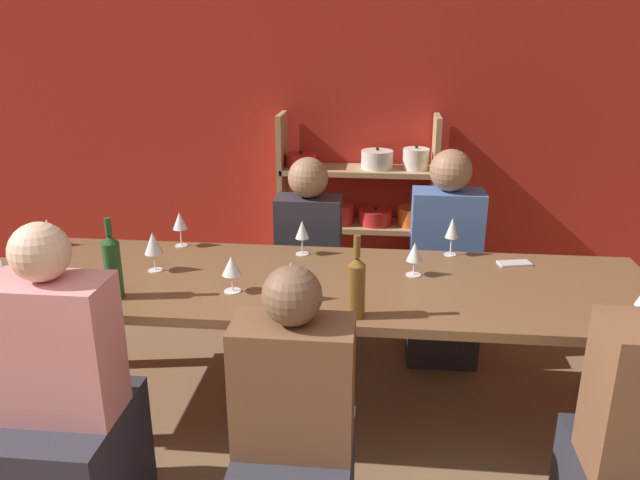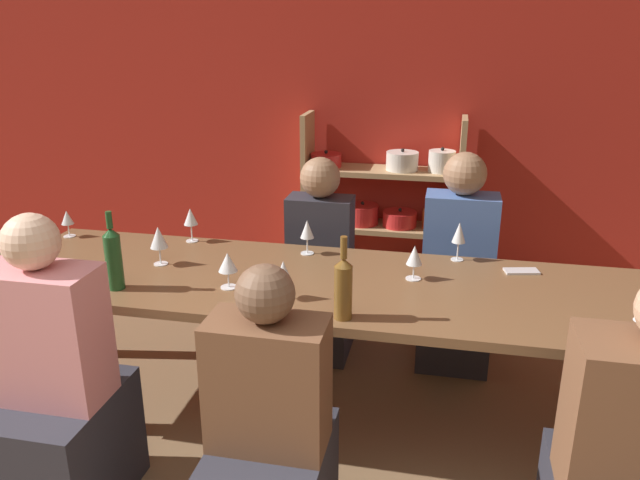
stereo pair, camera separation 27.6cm
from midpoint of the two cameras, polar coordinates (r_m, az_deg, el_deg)
name	(u,v)px [view 1 (the left image)]	position (r m, az deg, el deg)	size (l,w,h in m)	color
wall_back_red	(322,88)	(4.45, -1.60, 13.70)	(8.80, 0.06, 2.70)	red
shelf_unit	(360,214)	(4.40, 1.91, 2.33)	(1.09, 0.30, 1.20)	tan
dining_table	(318,295)	(2.75, -3.10, -5.14)	(2.92, 0.85, 0.72)	brown
wine_bottle_green	(356,285)	(2.34, -0.04, -4.25)	(0.07, 0.07, 0.33)	brown
wine_bottle_dark	(113,265)	(2.68, -21.27, -2.23)	(0.07, 0.07, 0.34)	#1E4C23
wine_glass_empty_a	(180,222)	(3.20, -15.14, 1.59)	(0.07, 0.07, 0.18)	white
wine_glass_empty_b	(3,268)	(2.96, -29.47, -2.33)	(0.07, 0.07, 0.14)	white
wine_glass_red_a	(302,231)	(2.99, -4.29, 0.79)	(0.07, 0.07, 0.17)	white
wine_glass_white_a	(415,253)	(2.75, 5.82, -1.25)	(0.07, 0.07, 0.15)	white
wine_glass_red_b	(291,274)	(2.50, -5.83, -3.21)	(0.07, 0.07, 0.16)	white
wine_glass_red_c	(232,267)	(2.61, -11.11, -2.50)	(0.08, 0.08, 0.16)	white
wine_glass_red_d	(153,244)	(2.91, -17.67, -0.41)	(0.08, 0.08, 0.18)	white
wine_glass_empty_c	(47,227)	(3.44, -25.80, 1.05)	(0.06, 0.06, 0.14)	white
wine_glass_red_e	(452,229)	(3.00, 9.44, 0.93)	(0.06, 0.06, 0.19)	white
cell_phone	(514,263)	(2.99, 14.86, -2.13)	(0.16, 0.10, 0.01)	silver
person_near_a	(67,425)	(2.53, -25.18, -15.12)	(0.41, 0.51, 1.18)	#2D2D38
person_far_a	(443,279)	(3.50, 8.99, -3.63)	(0.38, 0.47, 1.16)	#2D2D38
person_far_b	(309,280)	(3.48, -3.30, -3.76)	(0.35, 0.44, 1.12)	#2D2D38
person_near_c	(295,451)	(2.28, -6.02, -18.71)	(0.40, 0.50, 1.07)	#2D2D38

